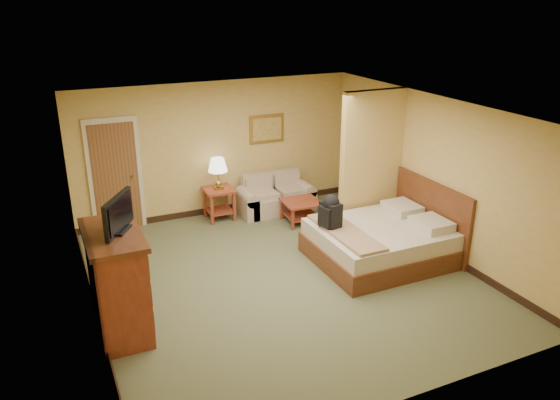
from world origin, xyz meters
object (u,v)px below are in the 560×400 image
coffee_table (301,207)px  dresser (118,282)px  loveseat (275,199)px  bed (385,240)px

coffee_table → dresser: size_ratio=0.52×
loveseat → dresser: dresser is taller
dresser → bed: dresser is taller
loveseat → coffee_table: 0.77m
dresser → loveseat: bearing=40.1°
loveseat → dresser: (-3.51, -2.95, 0.45)m
coffee_table → loveseat: bearing=105.9°
coffee_table → dresser: 4.34m
loveseat → coffee_table: (0.21, -0.74, 0.06)m
dresser → bed: bearing=3.8°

